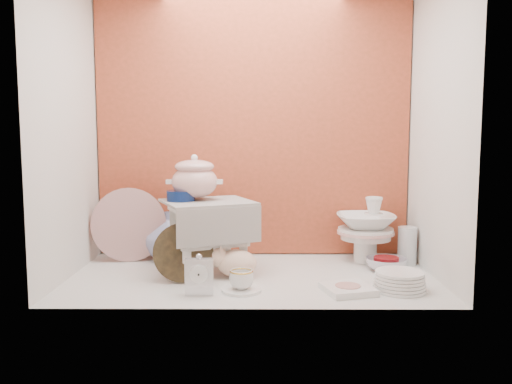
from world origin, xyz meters
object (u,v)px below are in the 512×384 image
(gold_rim_teacup, at_px, (241,279))
(porcelain_tower, at_px, (366,229))
(dinner_plate_stack, at_px, (400,281))
(crystal_bowl, at_px, (386,264))
(mantel_clock, at_px, (199,275))
(plush_pig, at_px, (237,263))
(soup_tureen, at_px, (195,177))
(floral_platter, at_px, (129,225))
(blue_white_vase, at_px, (168,236))
(step_stool, at_px, (208,237))

(gold_rim_teacup, xyz_separation_m, porcelain_tower, (0.67, 0.56, 0.13))
(dinner_plate_stack, bearing_deg, crystal_bowl, 86.24)
(mantel_clock, bearing_deg, plush_pig, 59.15)
(soup_tureen, relative_size, porcelain_tower, 0.76)
(mantel_clock, xyz_separation_m, crystal_bowl, (0.92, 0.42, -0.06))
(plush_pig, bearing_deg, crystal_bowl, 28.25)
(plush_pig, bearing_deg, floral_platter, 168.95)
(soup_tureen, distance_m, gold_rim_teacup, 0.62)
(soup_tureen, bearing_deg, plush_pig, -33.78)
(porcelain_tower, bearing_deg, plush_pig, -154.45)
(floral_platter, height_order, blue_white_vase, floral_platter)
(plush_pig, xyz_separation_m, porcelain_tower, (0.70, 0.33, 0.11))
(step_stool, bearing_deg, floral_platter, 129.88)
(soup_tureen, relative_size, floral_platter, 0.67)
(dinner_plate_stack, xyz_separation_m, porcelain_tower, (-0.05, 0.55, 0.14))
(blue_white_vase, height_order, mantel_clock, blue_white_vase)
(blue_white_vase, distance_m, porcelain_tower, 1.10)
(dinner_plate_stack, distance_m, porcelain_tower, 0.57)
(soup_tureen, xyz_separation_m, dinner_plate_stack, (0.97, -0.36, -0.44))
(dinner_plate_stack, bearing_deg, step_stool, 160.39)
(dinner_plate_stack, bearing_deg, porcelain_tower, 95.02)
(blue_white_vase, bearing_deg, plush_pig, -44.01)
(soup_tureen, distance_m, floral_platter, 0.52)
(step_stool, bearing_deg, plush_pig, -59.14)
(step_stool, xyz_separation_m, soup_tureen, (-0.07, 0.04, 0.30))
(mantel_clock, bearing_deg, floral_platter, 123.93)
(porcelain_tower, bearing_deg, crystal_bowl, -69.83)
(porcelain_tower, bearing_deg, step_stool, -164.99)
(step_stool, xyz_separation_m, gold_rim_teacup, (0.18, -0.34, -0.13))
(soup_tureen, height_order, porcelain_tower, soup_tureen)
(crystal_bowl, bearing_deg, step_stool, -177.92)
(blue_white_vase, bearing_deg, step_stool, -48.06)
(dinner_plate_stack, bearing_deg, blue_white_vase, 152.40)
(blue_white_vase, bearing_deg, crystal_bowl, -11.94)
(gold_rim_teacup, bearing_deg, crystal_bowl, 26.68)
(floral_platter, distance_m, plush_pig, 0.71)
(step_stool, distance_m, dinner_plate_stack, 0.96)
(soup_tureen, height_order, crystal_bowl, soup_tureen)
(floral_platter, relative_size, mantel_clock, 2.25)
(gold_rim_teacup, bearing_deg, mantel_clock, -164.37)
(step_stool, bearing_deg, blue_white_vase, 108.44)
(step_stool, relative_size, crystal_bowl, 2.02)
(step_stool, relative_size, blue_white_vase, 1.58)
(blue_white_vase, xyz_separation_m, gold_rim_teacup, (0.43, -0.62, -0.08))
(plush_pig, distance_m, gold_rim_teacup, 0.23)
(dinner_plate_stack, distance_m, crystal_bowl, 0.35)
(plush_pig, height_order, gold_rim_teacup, plush_pig)
(porcelain_tower, bearing_deg, floral_platter, 179.83)
(soup_tureen, height_order, plush_pig, soup_tureen)
(mantel_clock, height_order, gold_rim_teacup, mantel_clock)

